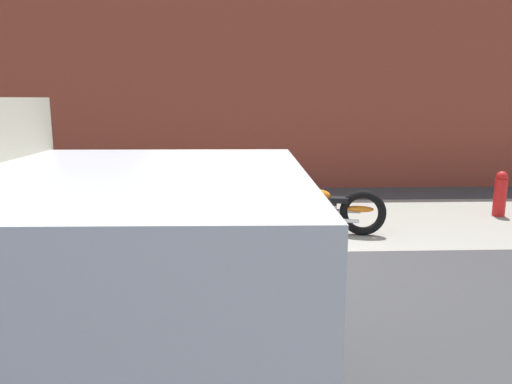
# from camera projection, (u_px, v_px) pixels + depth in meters

# --- Properties ---
(ground_plane) EXTENTS (80.00, 80.00, 0.00)m
(ground_plane) POSITION_uv_depth(u_px,v_px,m) (246.00, 253.00, 6.77)
(ground_plane) COLOR #38383A
(sidewalk_slab) EXTENTS (36.00, 3.50, 0.01)m
(sidewalk_slab) POSITION_uv_depth(u_px,v_px,m) (244.00, 222.00, 8.48)
(sidewalk_slab) COLOR gray
(sidewalk_slab) RESTS_ON ground
(brick_building_wall) EXTENTS (36.00, 0.50, 4.66)m
(brick_building_wall) POSITION_uv_depth(u_px,v_px,m) (241.00, 91.00, 11.42)
(brick_building_wall) COLOR brown
(brick_building_wall) RESTS_ON ground
(motorcycle_purple) EXTENTS (1.97, 0.73, 1.03)m
(motorcycle_purple) POSITION_uv_depth(u_px,v_px,m) (185.00, 211.00, 7.58)
(motorcycle_purple) COLOR black
(motorcycle_purple) RESTS_ON ground
(motorcycle_orange) EXTENTS (1.97, 0.74, 1.03)m
(motorcycle_orange) POSITION_uv_depth(u_px,v_px,m) (331.00, 209.00, 7.67)
(motorcycle_orange) COLOR black
(motorcycle_orange) RESTS_ON ground
(fire_hydrant) EXTENTS (0.22, 0.22, 0.84)m
(fire_hydrant) POSITION_uv_depth(u_px,v_px,m) (500.00, 193.00, 8.82)
(fire_hydrant) COLOR red
(fire_hydrant) RESTS_ON ground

